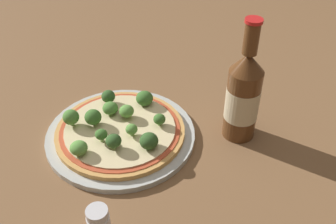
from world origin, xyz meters
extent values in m
plane|color=brown|center=(0.00, 0.00, 0.00)|extent=(3.00, 3.00, 0.00)
cylinder|color=#B2B7B2|center=(0.01, -0.01, 0.01)|extent=(0.29, 0.29, 0.01)
cylinder|color=tan|center=(0.01, -0.01, 0.02)|extent=(0.25, 0.25, 0.01)
cylinder|color=#B74728|center=(0.01, -0.01, 0.02)|extent=(0.24, 0.24, 0.00)
cylinder|color=beige|center=(0.01, -0.01, 0.02)|extent=(0.22, 0.22, 0.00)
cylinder|color=#89A866|center=(0.08, 0.04, 0.03)|extent=(0.01, 0.01, 0.01)
ellipsoid|color=#386628|center=(0.08, 0.04, 0.04)|extent=(0.02, 0.02, 0.02)
cylinder|color=#89A866|center=(0.04, -0.06, 0.03)|extent=(0.01, 0.01, 0.01)
ellipsoid|color=#2D5123|center=(0.04, -0.06, 0.04)|extent=(0.03, 0.03, 0.02)
cylinder|color=#89A866|center=(0.09, -0.03, 0.03)|extent=(0.01, 0.01, 0.01)
ellipsoid|color=#2D5123|center=(0.09, -0.03, 0.04)|extent=(0.03, 0.03, 0.03)
cylinder|color=#89A866|center=(-0.04, -0.03, 0.03)|extent=(0.01, 0.01, 0.01)
ellipsoid|color=#386628|center=(-0.04, -0.03, 0.04)|extent=(0.03, 0.03, 0.03)
cylinder|color=#89A866|center=(0.01, -0.06, 0.03)|extent=(0.01, 0.01, 0.01)
ellipsoid|color=#386628|center=(0.01, -0.06, 0.04)|extent=(0.02, 0.02, 0.02)
cylinder|color=#89A866|center=(-0.03, 0.02, 0.03)|extent=(0.01, 0.01, 0.01)
ellipsoid|color=#477A33|center=(-0.03, 0.02, 0.04)|extent=(0.03, 0.03, 0.02)
cylinder|color=#89A866|center=(0.05, -0.01, 0.03)|extent=(0.01, 0.01, 0.01)
ellipsoid|color=#568E3D|center=(0.05, -0.01, 0.04)|extent=(0.02, 0.02, 0.02)
cylinder|color=#89A866|center=(-0.01, -0.10, 0.03)|extent=(0.01, 0.01, 0.01)
ellipsoid|color=#568E3D|center=(-0.01, -0.10, 0.04)|extent=(0.03, 0.03, 0.02)
cylinder|color=#89A866|center=(0.01, 0.03, 0.03)|extent=(0.01, 0.01, 0.01)
ellipsoid|color=#568E3D|center=(0.01, 0.03, 0.04)|extent=(0.03, 0.03, 0.02)
cylinder|color=#89A866|center=(-0.07, -0.05, 0.03)|extent=(0.01, 0.01, 0.01)
ellipsoid|color=#477A33|center=(-0.07, -0.05, 0.05)|extent=(0.03, 0.03, 0.03)
cylinder|color=#89A866|center=(0.01, 0.08, 0.03)|extent=(0.01, 0.01, 0.01)
ellipsoid|color=#386628|center=(0.01, 0.08, 0.04)|extent=(0.04, 0.04, 0.03)
cylinder|color=#89A866|center=(-0.05, 0.05, 0.03)|extent=(0.01, 0.01, 0.01)
ellipsoid|color=#2D5123|center=(-0.05, 0.05, 0.04)|extent=(0.03, 0.03, 0.03)
cylinder|color=#563319|center=(0.21, 0.12, 0.07)|extent=(0.06, 0.06, 0.15)
cylinder|color=#C6B793|center=(0.21, 0.12, 0.08)|extent=(0.06, 0.06, 0.07)
cone|color=#563319|center=(0.21, 0.12, 0.17)|extent=(0.06, 0.06, 0.04)
cylinder|color=#563319|center=(0.21, 0.12, 0.21)|extent=(0.03, 0.03, 0.06)
cylinder|color=red|center=(0.21, 0.12, 0.25)|extent=(0.03, 0.03, 0.01)
cylinder|color=silver|center=(0.12, -0.22, 0.07)|extent=(0.03, 0.03, 0.01)
camera|label=1|loc=(0.38, -0.47, 0.53)|focal=42.00mm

